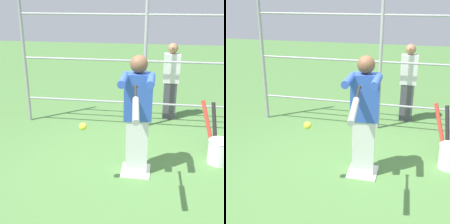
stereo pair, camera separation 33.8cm
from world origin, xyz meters
The scene contains 7 objects.
ground_plane centered at (0.00, 0.00, 0.00)m, with size 24.00×24.00×0.00m, color #4C7A3D.
home_plate centered at (0.00, 0.00, 0.01)m, with size 0.40×0.40×0.02m.
fence_backstop centered at (0.00, -1.60, 1.25)m, with size 4.52×0.06×2.50m.
batter centered at (0.00, 0.02, 0.89)m, with size 0.42×0.58×1.65m.
baseball_bat_swinging centered at (-0.04, 0.93, 1.31)m, with size 0.13×0.84×0.16m.
softball_in_flight centered at (0.62, 0.48, 0.85)m, with size 0.10×0.10×0.10m.
bystander_behind_fence centered at (-0.49, -2.12, 0.78)m, with size 0.31×0.19×1.50m.
Camera 2 is at (-0.59, 3.77, 2.35)m, focal length 50.00 mm.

